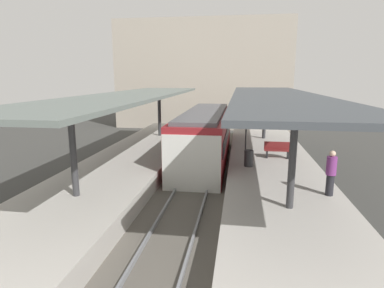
{
  "coord_description": "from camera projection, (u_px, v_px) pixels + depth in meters",
  "views": [
    {
      "loc": [
        2.07,
        -15.37,
        5.27
      ],
      "look_at": [
        -0.44,
        1.46,
        1.73
      ],
      "focal_mm": 30.13,
      "sensor_mm": 36.0,
      "label": 1
    }
  ],
  "objects": [
    {
      "name": "platform_bench",
      "position": [
        277.0,
        149.0,
        17.31
      ],
      "size": [
        1.4,
        0.41,
        0.86
      ],
      "color": "black",
      "rests_on": "platform_right"
    },
    {
      "name": "platform_sign",
      "position": [
        246.0,
        124.0,
        18.51
      ],
      "size": [
        0.9,
        0.08,
        2.21
      ],
      "color": "#262628",
      "rests_on": "platform_right"
    },
    {
      "name": "platform_right",
      "position": [
        274.0,
        178.0,
        15.61
      ],
      "size": [
        4.4,
        28.0,
        1.0
      ],
      "primitive_type": "cube",
      "color": "#ADA8A0",
      "rests_on": "ground_plane"
    },
    {
      "name": "canopy_right",
      "position": [
        275.0,
        96.0,
        16.19
      ],
      "size": [
        4.18,
        21.0,
        3.44
      ],
      "color": "#333335",
      "rests_on": "platform_right"
    },
    {
      "name": "rail_near_side",
      "position": [
        182.0,
        178.0,
        16.31
      ],
      "size": [
        0.08,
        28.0,
        0.14
      ],
      "primitive_type": "cube",
      "color": "slate",
      "rests_on": "track_ballast"
    },
    {
      "name": "commuter_train",
      "position": [
        205.0,
        137.0,
        19.57
      ],
      "size": [
        2.78,
        11.14,
        3.1
      ],
      "color": "maroon",
      "rests_on": "track_ballast"
    },
    {
      "name": "track_ballast",
      "position": [
        196.0,
        182.0,
        16.24
      ],
      "size": [
        3.2,
        28.0,
        0.2
      ],
      "primitive_type": "cube",
      "color": "#59544C",
      "rests_on": "ground_plane"
    },
    {
      "name": "station_building_backdrop",
      "position": [
        204.0,
        75.0,
        34.78
      ],
      "size": [
        18.0,
        6.0,
        11.0
      ],
      "primitive_type": "cube",
      "color": "#A89E8E",
      "rests_on": "ground_plane"
    },
    {
      "name": "ground_plane",
      "position": [
        196.0,
        184.0,
        16.26
      ],
      "size": [
        80.0,
        80.0,
        0.0
      ],
      "primitive_type": "plane",
      "color": "#383835"
    },
    {
      "name": "litter_bin",
      "position": [
        249.0,
        158.0,
        15.67
      ],
      "size": [
        0.44,
        0.44,
        0.8
      ],
      "primitive_type": "cylinder",
      "color": "#2D2D30",
      "rests_on": "platform_right"
    },
    {
      "name": "passenger_near_bench",
      "position": [
        331.0,
        172.0,
        11.71
      ],
      "size": [
        0.36,
        0.36,
        1.69
      ],
      "color": "#232328",
      "rests_on": "platform_right"
    },
    {
      "name": "canopy_left",
      "position": [
        130.0,
        97.0,
        17.3
      ],
      "size": [
        4.18,
        21.0,
        3.37
      ],
      "color": "#333335",
      "rests_on": "platform_left"
    },
    {
      "name": "rail_far_side",
      "position": [
        211.0,
        179.0,
        16.1
      ],
      "size": [
        0.08,
        28.0,
        0.14
      ],
      "primitive_type": "cube",
      "color": "slate",
      "rests_on": "track_ballast"
    },
    {
      "name": "platform_left",
      "position": [
        124.0,
        171.0,
        16.7
      ],
      "size": [
        4.4,
        28.0,
        1.0
      ],
      "primitive_type": "cube",
      "color": "#ADA8A0",
      "rests_on": "ground_plane"
    }
  ]
}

